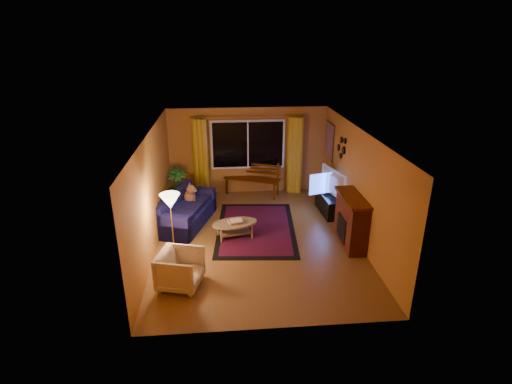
{
  "coord_description": "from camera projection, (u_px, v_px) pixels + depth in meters",
  "views": [
    {
      "loc": [
        -0.74,
        -8.1,
        4.42
      ],
      "look_at": [
        0.0,
        0.3,
        1.05
      ],
      "focal_mm": 28.0,
      "sensor_mm": 36.0,
      "label": 1
    }
  ],
  "objects": [
    {
      "name": "dog",
      "position": [
        190.0,
        194.0,
        10.1
      ],
      "size": [
        0.36,
        0.47,
        0.47
      ],
      "primitive_type": null,
      "rotation": [
        0.0,
        0.0,
        -0.11
      ],
      "color": "#9C6243",
      "rests_on": "sofa"
    },
    {
      "name": "floor",
      "position": [
        257.0,
        239.0,
        9.19
      ],
      "size": [
        4.5,
        6.0,
        0.02
      ],
      "primitive_type": "cube",
      "color": "brown",
      "rests_on": "ground"
    },
    {
      "name": "coffee_table",
      "position": [
        235.0,
        230.0,
        9.21
      ],
      "size": [
        1.24,
        1.24,
        0.38
      ],
      "primitive_type": "cylinder",
      "rotation": [
        0.0,
        0.0,
        0.21
      ],
      "color": "#9C8156",
      "rests_on": "ground"
    },
    {
      "name": "curtain_left",
      "position": [
        201.0,
        158.0,
        11.33
      ],
      "size": [
        0.36,
        0.36,
        2.24
      ],
      "primitive_type": "cylinder",
      "color": "gold",
      "rests_on": "ground"
    },
    {
      "name": "television",
      "position": [
        330.0,
        183.0,
        10.25
      ],
      "size": [
        0.48,
        1.2,
        0.69
      ],
      "primitive_type": "imported",
      "rotation": [
        0.0,
        0.0,
        1.85
      ],
      "color": "black",
      "rests_on": "tv_console"
    },
    {
      "name": "sofa",
      "position": [
        187.0,
        209.0,
        9.78
      ],
      "size": [
        1.41,
        2.13,
        0.8
      ],
      "primitive_type": "cube",
      "rotation": [
        0.0,
        0.0,
        -0.31
      ],
      "color": "#141345",
      "rests_on": "ground"
    },
    {
      "name": "ceiling",
      "position": [
        257.0,
        132.0,
        8.26
      ],
      "size": [
        4.5,
        6.0,
        0.02
      ],
      "primitive_type": "cube",
      "color": "white",
      "rests_on": "ground"
    },
    {
      "name": "painting",
      "position": [
        329.0,
        141.0,
        11.02
      ],
      "size": [
        0.04,
        0.76,
        0.96
      ],
      "primitive_type": "cube",
      "color": "orange",
      "rests_on": "wall_right"
    },
    {
      "name": "fireplace",
      "position": [
        351.0,
        222.0,
        8.78
      ],
      "size": [
        0.4,
        1.2,
        1.1
      ],
      "primitive_type": "cube",
      "color": "maroon",
      "rests_on": "ground"
    },
    {
      "name": "floor_lamp",
      "position": [
        172.0,
        229.0,
        8.01
      ],
      "size": [
        0.28,
        0.28,
        1.51
      ],
      "primitive_type": "cylinder",
      "rotation": [
        0.0,
        0.0,
        0.12
      ],
      "color": "#BF8C3F",
      "rests_on": "ground"
    },
    {
      "name": "wall_left",
      "position": [
        152.0,
        192.0,
        8.54
      ],
      "size": [
        0.02,
        6.0,
        2.5
      ],
      "primitive_type": "cube",
      "color": "#BF782E",
      "rests_on": "ground"
    },
    {
      "name": "mirror_cluster",
      "position": [
        341.0,
        146.0,
        9.9
      ],
      "size": [
        0.06,
        0.6,
        0.56
      ],
      "primitive_type": null,
      "color": "black",
      "rests_on": "wall_right"
    },
    {
      "name": "tv_console",
      "position": [
        328.0,
        204.0,
        10.47
      ],
      "size": [
        0.46,
        1.2,
        0.49
      ],
      "primitive_type": "cube",
      "rotation": [
        0.0,
        0.0,
        0.06
      ],
      "color": "black",
      "rests_on": "ground"
    },
    {
      "name": "curtain_right",
      "position": [
        295.0,
        155.0,
        11.55
      ],
      "size": [
        0.36,
        0.36,
        2.24
      ],
      "primitive_type": "cylinder",
      "color": "gold",
      "rests_on": "ground"
    },
    {
      "name": "curtain_rod",
      "position": [
        248.0,
        117.0,
        11.04
      ],
      "size": [
        3.2,
        0.03,
        0.03
      ],
      "primitive_type": "cylinder",
      "rotation": [
        0.0,
        1.57,
        0.0
      ],
      "color": "#BF8C3F",
      "rests_on": "wall_back"
    },
    {
      "name": "wall_back",
      "position": [
        248.0,
        151.0,
        11.51
      ],
      "size": [
        4.5,
        0.02,
        2.5
      ],
      "primitive_type": "cube",
      "color": "#BF782E",
      "rests_on": "ground"
    },
    {
      "name": "window",
      "position": [
        248.0,
        145.0,
        11.38
      ],
      "size": [
        2.0,
        0.02,
        1.3
      ],
      "primitive_type": "cube",
      "color": "black",
      "rests_on": "wall_back"
    },
    {
      "name": "armchair",
      "position": [
        180.0,
        268.0,
        7.36
      ],
      "size": [
        0.87,
        0.91,
        0.77
      ],
      "primitive_type": "imported",
      "rotation": [
        0.0,
        0.0,
        1.31
      ],
      "color": "#D0B691",
      "rests_on": "ground"
    },
    {
      "name": "rug",
      "position": [
        256.0,
        228.0,
        9.68
      ],
      "size": [
        2.09,
        3.07,
        0.02
      ],
      "primitive_type": "cube",
      "rotation": [
        0.0,
        0.0,
        -0.08
      ],
      "color": "#69020D",
      "rests_on": "ground"
    },
    {
      "name": "wall_right",
      "position": [
        358.0,
        185.0,
        8.91
      ],
      "size": [
        0.02,
        6.0,
        2.5
      ],
      "primitive_type": "cube",
      "color": "#BF782E",
      "rests_on": "ground"
    },
    {
      "name": "bench",
      "position": [
        252.0,
        187.0,
        11.65
      ],
      "size": [
        1.67,
        1.06,
        0.48
      ],
      "primitive_type": "cube",
      "rotation": [
        0.0,
        0.0,
        -0.4
      ],
      "color": "#4B1D01",
      "rests_on": "ground"
    },
    {
      "name": "potted_plant",
      "position": [
        177.0,
        186.0,
        10.96
      ],
      "size": [
        0.72,
        0.72,
        1.0
      ],
      "primitive_type": "imported",
      "rotation": [
        0.0,
        0.0,
        0.37
      ],
      "color": "#235B1E",
      "rests_on": "ground"
    }
  ]
}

